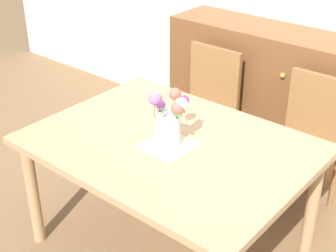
% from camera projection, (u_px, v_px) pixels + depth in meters
% --- Properties ---
extents(ground_plane, '(12.00, 12.00, 0.00)m').
position_uv_depth(ground_plane, '(170.00, 245.00, 2.94)').
color(ground_plane, brown).
extents(dining_table, '(1.46, 1.09, 0.73)m').
position_uv_depth(dining_table, '(170.00, 155.00, 2.64)').
color(dining_table, tan).
rests_on(dining_table, ground_plane).
extents(chair_left, '(0.42, 0.42, 0.90)m').
position_uv_depth(chair_left, '(205.00, 101.00, 3.52)').
color(chair_left, olive).
rests_on(chair_left, ground_plane).
extents(chair_right, '(0.42, 0.42, 0.90)m').
position_uv_depth(chair_right, '(308.00, 136.00, 3.07)').
color(chair_right, olive).
rests_on(chair_right, ground_plane).
extents(dresser, '(1.40, 0.47, 1.00)m').
position_uv_depth(dresser, '(258.00, 91.00, 3.73)').
color(dresser, brown).
rests_on(dresser, ground_plane).
extents(placemat, '(0.25, 0.25, 0.01)m').
position_uv_depth(placemat, '(168.00, 145.00, 2.55)').
color(placemat, beige).
rests_on(placemat, dining_table).
extents(flower_vase, '(0.26, 0.23, 0.32)m').
position_uv_depth(flower_vase, '(169.00, 119.00, 2.48)').
color(flower_vase, silver).
rests_on(flower_vase, placemat).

